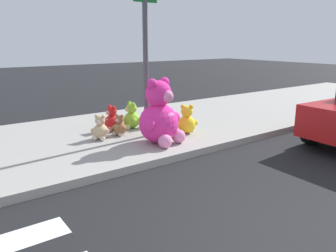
{
  "coord_description": "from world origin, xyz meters",
  "views": [
    {
      "loc": [
        -2.87,
        -1.75,
        2.24
      ],
      "look_at": [
        1.01,
        3.6,
        0.55
      ],
      "focal_mm": 35.64,
      "sensor_mm": 36.0,
      "label": 1
    }
  ],
  "objects_px": {
    "plush_lime": "(131,118)",
    "plush_brown": "(119,127)",
    "sign_pole": "(146,60)",
    "plush_tan": "(100,129)",
    "plush_red": "(111,120)",
    "plush_pink_large": "(160,118)",
    "plush_teal": "(157,115)",
    "plush_yellow": "(187,122)"
  },
  "relations": [
    {
      "from": "plush_lime",
      "to": "plush_brown",
      "type": "xyz_separation_m",
      "value": [
        -0.54,
        -0.41,
        -0.07
      ]
    },
    {
      "from": "plush_red",
      "to": "plush_tan",
      "type": "distance_m",
      "value": 0.77
    },
    {
      "from": "plush_brown",
      "to": "sign_pole",
      "type": "bearing_deg",
      "value": -44.26
    },
    {
      "from": "plush_tan",
      "to": "plush_brown",
      "type": "xyz_separation_m",
      "value": [
        0.5,
        0.05,
        -0.03
      ]
    },
    {
      "from": "plush_lime",
      "to": "plush_brown",
      "type": "bearing_deg",
      "value": -142.86
    },
    {
      "from": "plush_red",
      "to": "plush_lime",
      "type": "height_order",
      "value": "plush_lime"
    },
    {
      "from": "plush_teal",
      "to": "plush_brown",
      "type": "height_order",
      "value": "plush_teal"
    },
    {
      "from": "plush_lime",
      "to": "plush_tan",
      "type": "bearing_deg",
      "value": -156.11
    },
    {
      "from": "plush_lime",
      "to": "plush_teal",
      "type": "xyz_separation_m",
      "value": [
        0.65,
        -0.16,
        0.01
      ]
    },
    {
      "from": "plush_tan",
      "to": "sign_pole",
      "type": "bearing_deg",
      "value": -22.52
    },
    {
      "from": "plush_red",
      "to": "plush_teal",
      "type": "height_order",
      "value": "plush_teal"
    },
    {
      "from": "sign_pole",
      "to": "plush_yellow",
      "type": "height_order",
      "value": "sign_pole"
    },
    {
      "from": "plush_teal",
      "to": "plush_yellow",
      "type": "bearing_deg",
      "value": -80.3
    },
    {
      "from": "plush_red",
      "to": "plush_brown",
      "type": "bearing_deg",
      "value": -95.75
    },
    {
      "from": "sign_pole",
      "to": "plush_lime",
      "type": "bearing_deg",
      "value": 84.25
    },
    {
      "from": "plush_pink_large",
      "to": "plush_brown",
      "type": "xyz_separation_m",
      "value": [
        -0.42,
        1.03,
        -0.35
      ]
    },
    {
      "from": "plush_lime",
      "to": "plush_brown",
      "type": "relative_size",
      "value": 1.34
    },
    {
      "from": "plush_tan",
      "to": "plush_teal",
      "type": "distance_m",
      "value": 1.71
    },
    {
      "from": "sign_pole",
      "to": "plush_tan",
      "type": "relative_size",
      "value": 5.84
    },
    {
      "from": "plush_teal",
      "to": "plush_brown",
      "type": "relative_size",
      "value": 1.41
    },
    {
      "from": "plush_red",
      "to": "plush_brown",
      "type": "height_order",
      "value": "plush_red"
    },
    {
      "from": "sign_pole",
      "to": "plush_tan",
      "type": "xyz_separation_m",
      "value": [
        -0.95,
        0.39,
        -1.48
      ]
    },
    {
      "from": "plush_teal",
      "to": "plush_brown",
      "type": "distance_m",
      "value": 1.22
    },
    {
      "from": "plush_yellow",
      "to": "plush_brown",
      "type": "height_order",
      "value": "plush_yellow"
    },
    {
      "from": "sign_pole",
      "to": "plush_teal",
      "type": "height_order",
      "value": "sign_pole"
    },
    {
      "from": "plush_red",
      "to": "plush_tan",
      "type": "xyz_separation_m",
      "value": [
        -0.55,
        -0.55,
        -0.02
      ]
    },
    {
      "from": "plush_lime",
      "to": "plush_yellow",
      "type": "distance_m",
      "value": 1.42
    },
    {
      "from": "sign_pole",
      "to": "plush_pink_large",
      "type": "height_order",
      "value": "sign_pole"
    },
    {
      "from": "sign_pole",
      "to": "plush_pink_large",
      "type": "bearing_deg",
      "value": -93.65
    },
    {
      "from": "plush_red",
      "to": "sign_pole",
      "type": "bearing_deg",
      "value": -66.73
    },
    {
      "from": "plush_pink_large",
      "to": "plush_red",
      "type": "bearing_deg",
      "value": 103.49
    },
    {
      "from": "plush_tan",
      "to": "plush_yellow",
      "type": "height_order",
      "value": "plush_yellow"
    },
    {
      "from": "plush_teal",
      "to": "plush_tan",
      "type": "bearing_deg",
      "value": -169.99
    },
    {
      "from": "plush_yellow",
      "to": "sign_pole",
      "type": "bearing_deg",
      "value": 161.11
    },
    {
      "from": "plush_pink_large",
      "to": "plush_red",
      "type": "relative_size",
      "value": 2.24
    },
    {
      "from": "plush_tan",
      "to": "plush_teal",
      "type": "relative_size",
      "value": 0.8
    },
    {
      "from": "plush_tan",
      "to": "plush_red",
      "type": "bearing_deg",
      "value": 45.09
    },
    {
      "from": "plush_pink_large",
      "to": "plush_brown",
      "type": "height_order",
      "value": "plush_pink_large"
    },
    {
      "from": "plush_pink_large",
      "to": "plush_lime",
      "type": "distance_m",
      "value": 1.47
    },
    {
      "from": "plush_red",
      "to": "plush_yellow",
      "type": "height_order",
      "value": "plush_yellow"
    },
    {
      "from": "plush_pink_large",
      "to": "plush_teal",
      "type": "height_order",
      "value": "plush_pink_large"
    },
    {
      "from": "sign_pole",
      "to": "plush_lime",
      "type": "height_order",
      "value": "sign_pole"
    }
  ]
}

